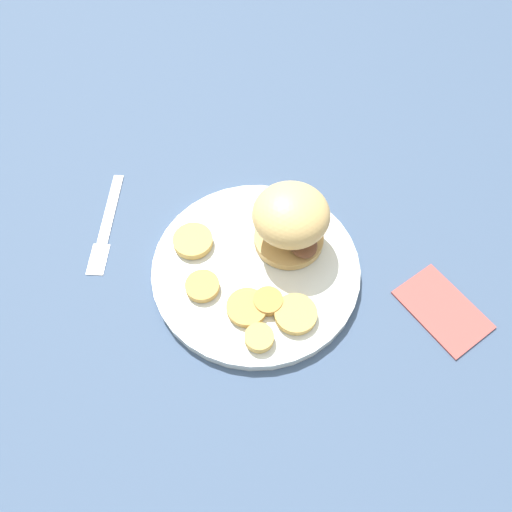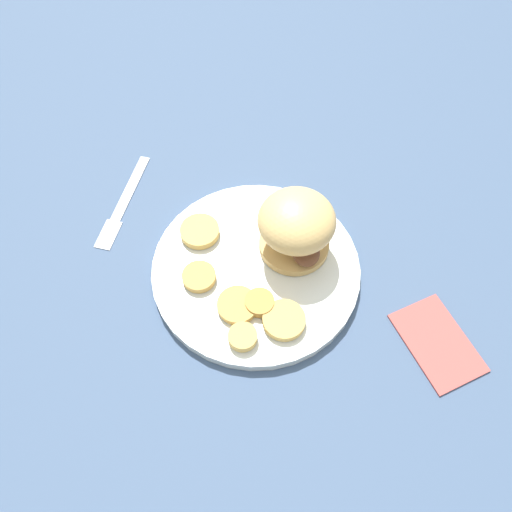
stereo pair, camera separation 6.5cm
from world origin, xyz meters
The scene contains 11 objects.
ground_plane centered at (0.00, 0.00, 0.00)m, with size 4.00×4.00×0.00m, color #3D5170.
dinner_plate centered at (0.00, 0.00, 0.01)m, with size 0.28×0.28×0.02m.
sandwich centered at (0.00, -0.06, 0.07)m, with size 0.11×0.10×0.09m.
potato_round_0 centered at (0.02, 0.07, 0.02)m, with size 0.05×0.05×0.01m, color tan.
potato_round_1 centered at (-0.04, 0.05, 0.02)m, with size 0.05×0.05×0.01m, color tan.
potato_round_2 centered at (0.09, 0.04, 0.02)m, with size 0.05×0.05×0.01m, color tan.
potato_round_3 centered at (-0.05, 0.03, 0.02)m, with size 0.04×0.04×0.01m, color #BC8942.
potato_round_4 centered at (-0.09, 0.01, 0.02)m, with size 0.05×0.05×0.01m, color tan.
potato_round_5 centered at (-0.08, 0.07, 0.02)m, with size 0.04×0.04×0.01m, color tan.
fork centered at (0.20, 0.11, 0.00)m, with size 0.14×0.14×0.00m.
napkin centered at (-0.21, -0.14, 0.00)m, with size 0.12×0.08×0.01m, color #B24C47.
Camera 2 is at (-0.29, 0.17, 0.60)m, focal length 35.00 mm.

